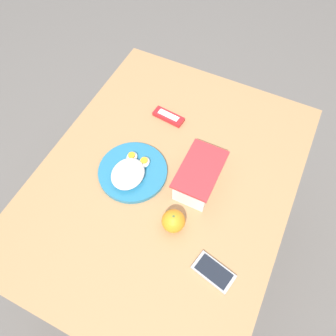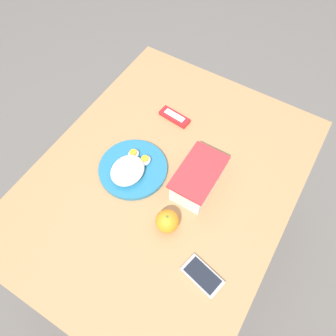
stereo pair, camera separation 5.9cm
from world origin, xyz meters
The scene contains 7 objects.
ground_plane centered at (0.00, 0.00, 0.00)m, with size 10.00×10.00×0.00m, color #66605B.
table centered at (0.00, 0.00, 0.65)m, with size 1.17×0.90×0.75m.
food_container centered at (-0.04, 0.12, 0.79)m, with size 0.21×0.13×0.11m.
orange_fruit centered at (0.15, 0.11, 0.79)m, with size 0.08×0.08×0.08m.
rice_plate centered at (0.04, -0.12, 0.77)m, with size 0.26×0.26×0.06m.
candy_bar centered at (-0.26, -0.11, 0.76)m, with size 0.06×0.13×0.02m.
cell_phone centered at (0.24, 0.29, 0.75)m, with size 0.10×0.14×0.01m.
Camera 1 is at (0.52, 0.27, 1.80)m, focal length 35.00 mm.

